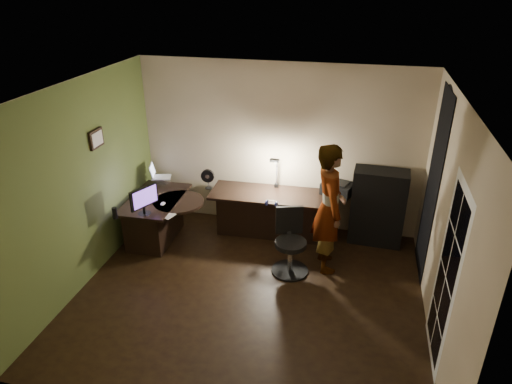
% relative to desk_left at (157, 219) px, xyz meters
% --- Properties ---
extents(floor, '(4.50, 4.00, 0.01)m').
position_rel_desk_left_xyz_m(floor, '(1.75, -1.03, -0.37)').
color(floor, black).
rests_on(floor, ground).
extents(ceiling, '(4.50, 4.00, 0.01)m').
position_rel_desk_left_xyz_m(ceiling, '(1.75, -1.03, 2.34)').
color(ceiling, silver).
rests_on(ceiling, floor).
extents(wall_back, '(4.50, 0.01, 2.70)m').
position_rel_desk_left_xyz_m(wall_back, '(1.75, 0.98, 0.99)').
color(wall_back, tan).
rests_on(wall_back, floor).
extents(wall_front, '(4.50, 0.01, 2.70)m').
position_rel_desk_left_xyz_m(wall_front, '(1.75, -3.03, 0.99)').
color(wall_front, tan).
rests_on(wall_front, floor).
extents(wall_left, '(0.01, 4.00, 2.70)m').
position_rel_desk_left_xyz_m(wall_left, '(-0.51, -1.03, 0.99)').
color(wall_left, tan).
rests_on(wall_left, floor).
extents(wall_right, '(0.01, 4.00, 2.70)m').
position_rel_desk_left_xyz_m(wall_right, '(4.00, -1.03, 0.99)').
color(wall_right, tan).
rests_on(wall_right, floor).
extents(green_wall_overlay, '(0.00, 4.00, 2.70)m').
position_rel_desk_left_xyz_m(green_wall_overlay, '(-0.49, -1.03, 0.99)').
color(green_wall_overlay, '#4D5E29').
rests_on(green_wall_overlay, floor).
extents(arched_doorway, '(0.01, 0.90, 2.60)m').
position_rel_desk_left_xyz_m(arched_doorway, '(3.99, 0.12, 0.94)').
color(arched_doorway, black).
rests_on(arched_doorway, floor).
extents(french_door, '(0.02, 0.92, 2.10)m').
position_rel_desk_left_xyz_m(french_door, '(3.98, -1.58, 0.69)').
color(french_door, white).
rests_on(french_door, floor).
extents(framed_picture, '(0.04, 0.30, 0.25)m').
position_rel_desk_left_xyz_m(framed_picture, '(-0.47, -0.58, 1.49)').
color(framed_picture, black).
rests_on(framed_picture, wall_left).
extents(desk_left, '(0.81, 1.28, 0.73)m').
position_rel_desk_left_xyz_m(desk_left, '(0.00, 0.00, 0.00)').
color(desk_left, black).
rests_on(desk_left, floor).
extents(desk_right, '(2.00, 0.76, 0.74)m').
position_rel_desk_left_xyz_m(desk_right, '(1.76, 0.54, 0.01)').
color(desk_right, black).
rests_on(desk_right, floor).
extents(cabinet, '(0.83, 0.44, 1.21)m').
position_rel_desk_left_xyz_m(cabinet, '(3.36, 0.73, 0.24)').
color(cabinet, black).
rests_on(cabinet, floor).
extents(laptop_stand, '(0.24, 0.21, 0.10)m').
position_rel_desk_left_xyz_m(laptop_stand, '(-0.14, 0.59, 0.40)').
color(laptop_stand, silver).
rests_on(laptop_stand, desk_left).
extents(laptop, '(0.40, 0.39, 0.22)m').
position_rel_desk_left_xyz_m(laptop, '(-0.14, 0.59, 0.55)').
color(laptop, silver).
rests_on(laptop, laptop_stand).
extents(monitor, '(0.28, 0.47, 0.31)m').
position_rel_desk_left_xyz_m(monitor, '(0.06, -0.48, 0.51)').
color(monitor, black).
rests_on(monitor, desk_left).
extents(mouse, '(0.08, 0.11, 0.04)m').
position_rel_desk_left_xyz_m(mouse, '(0.20, -0.15, 0.37)').
color(mouse, silver).
rests_on(mouse, desk_left).
extents(phone, '(0.09, 0.13, 0.01)m').
position_rel_desk_left_xyz_m(phone, '(0.39, 0.29, 0.35)').
color(phone, black).
rests_on(phone, desk_left).
extents(pen, '(0.08, 0.14, 0.01)m').
position_rel_desk_left_xyz_m(pen, '(0.06, -0.13, 0.36)').
color(pen, black).
rests_on(pen, desk_left).
extents(speaker, '(0.09, 0.09, 0.17)m').
position_rel_desk_left_xyz_m(speaker, '(-0.28, -0.70, 0.44)').
color(speaker, black).
rests_on(speaker, desk_left).
extents(notepad, '(0.19, 0.22, 0.01)m').
position_rel_desk_left_xyz_m(notepad, '(0.42, -0.46, 0.36)').
color(notepad, silver).
rests_on(notepad, desk_left).
extents(desk_fan, '(0.22, 0.14, 0.33)m').
position_rel_desk_left_xyz_m(desk_fan, '(0.70, 0.51, 0.54)').
color(desk_fan, black).
rests_on(desk_fan, desk_right).
extents(headphones, '(0.20, 0.11, 0.09)m').
position_rel_desk_left_xyz_m(headphones, '(1.80, 0.15, 0.42)').
color(headphones, navy).
rests_on(headphones, desk_right).
extents(printer, '(0.55, 0.49, 0.20)m').
position_rel_desk_left_xyz_m(printer, '(2.73, 0.78, 0.48)').
color(printer, black).
rests_on(printer, desk_right).
extents(desk_lamp, '(0.19, 0.29, 0.59)m').
position_rel_desk_left_xyz_m(desk_lamp, '(1.75, 0.80, 0.67)').
color(desk_lamp, black).
rests_on(desk_lamp, desk_right).
extents(office_chair, '(0.66, 0.66, 0.94)m').
position_rel_desk_left_xyz_m(office_chair, '(2.19, -0.40, 0.11)').
color(office_chair, black).
rests_on(office_chair, floor).
extents(person, '(0.62, 0.77, 1.87)m').
position_rel_desk_left_xyz_m(person, '(2.67, -0.13, 0.57)').
color(person, '#D8A88C').
rests_on(person, floor).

